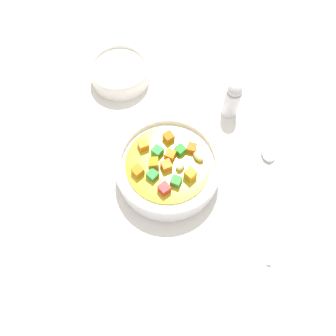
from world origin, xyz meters
The scene contains 5 objects.
ground_plane centered at (0.00, 0.00, -1.00)cm, with size 140.00×140.00×2.00cm, color silver.
soup_bowl_main centered at (0.00, 0.00, 2.64)cm, with size 17.50×17.50×6.01cm.
spoon centered at (2.68, -16.96, 0.49)cm, with size 21.08×5.36×1.07cm.
side_bowl_small centered at (17.03, 15.26, 2.01)cm, with size 11.62×11.62×3.87cm.
pepper_shaker centered at (15.68, -7.07, 3.89)cm, with size 2.98×2.98×7.85cm.
Camera 1 is at (-20.66, -6.53, 49.16)cm, focal length 33.32 mm.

